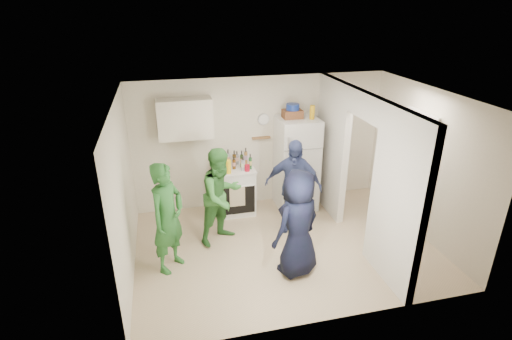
{
  "coord_description": "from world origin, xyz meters",
  "views": [
    {
      "loc": [
        -1.76,
        -5.29,
        3.77
      ],
      "look_at": [
        -0.4,
        0.4,
        1.25
      ],
      "focal_mm": 28.0,
      "sensor_mm": 36.0,
      "label": 1
    }
  ],
  "objects_px": {
    "stove": "(234,190)",
    "yellow_cup_stack_top": "(312,112)",
    "person_green_left": "(168,218)",
    "person_navy": "(298,224)",
    "wicker_basket": "(292,114)",
    "person_nook": "(397,178)",
    "fridge": "(296,164)",
    "blue_bowl": "(293,107)",
    "person_denim": "(293,186)",
    "person_green_center": "(222,196)"
  },
  "relations": [
    {
      "from": "stove",
      "to": "yellow_cup_stack_top",
      "type": "height_order",
      "value": "yellow_cup_stack_top"
    },
    {
      "from": "stove",
      "to": "person_green_left",
      "type": "xyz_separation_m",
      "value": [
        -1.24,
        -1.48,
        0.4
      ]
    },
    {
      "from": "person_navy",
      "to": "yellow_cup_stack_top",
      "type": "bearing_deg",
      "value": -141.1
    },
    {
      "from": "stove",
      "to": "wicker_basket",
      "type": "height_order",
      "value": "wicker_basket"
    },
    {
      "from": "stove",
      "to": "wicker_basket",
      "type": "relative_size",
      "value": 2.59
    },
    {
      "from": "person_nook",
      "to": "fridge",
      "type": "bearing_deg",
      "value": -105.13
    },
    {
      "from": "stove",
      "to": "yellow_cup_stack_top",
      "type": "xyz_separation_m",
      "value": [
        1.43,
        -0.13,
        1.45
      ]
    },
    {
      "from": "blue_bowl",
      "to": "yellow_cup_stack_top",
      "type": "bearing_deg",
      "value": -25.11
    },
    {
      "from": "fridge",
      "to": "person_green_left",
      "type": "distance_m",
      "value": 2.85
    },
    {
      "from": "person_navy",
      "to": "wicker_basket",
      "type": "bearing_deg",
      "value": -131.46
    },
    {
      "from": "fridge",
      "to": "wicker_basket",
      "type": "height_order",
      "value": "wicker_basket"
    },
    {
      "from": "person_denim",
      "to": "person_nook",
      "type": "xyz_separation_m",
      "value": [
        1.82,
        -0.24,
        0.06
      ]
    },
    {
      "from": "fridge",
      "to": "person_green_center",
      "type": "height_order",
      "value": "fridge"
    },
    {
      "from": "blue_bowl",
      "to": "person_green_left",
      "type": "distance_m",
      "value": 3.01
    },
    {
      "from": "person_green_left",
      "to": "person_green_center",
      "type": "xyz_separation_m",
      "value": [
        0.88,
        0.57,
        -0.03
      ]
    },
    {
      "from": "person_green_center",
      "to": "person_nook",
      "type": "distance_m",
      "value": 3.07
    },
    {
      "from": "person_denim",
      "to": "fridge",
      "type": "bearing_deg",
      "value": 94.25
    },
    {
      "from": "yellow_cup_stack_top",
      "to": "person_nook",
      "type": "height_order",
      "value": "yellow_cup_stack_top"
    },
    {
      "from": "yellow_cup_stack_top",
      "to": "person_denim",
      "type": "relative_size",
      "value": 0.15
    },
    {
      "from": "stove",
      "to": "yellow_cup_stack_top",
      "type": "bearing_deg",
      "value": -5.18
    },
    {
      "from": "blue_bowl",
      "to": "yellow_cup_stack_top",
      "type": "xyz_separation_m",
      "value": [
        0.32,
        -0.15,
        -0.08
      ]
    },
    {
      "from": "fridge",
      "to": "blue_bowl",
      "type": "distance_m",
      "value": 1.1
    },
    {
      "from": "yellow_cup_stack_top",
      "to": "person_navy",
      "type": "xyz_separation_m",
      "value": [
        -0.87,
        -1.89,
        -1.08
      ]
    },
    {
      "from": "blue_bowl",
      "to": "person_navy",
      "type": "xyz_separation_m",
      "value": [
        -0.55,
        -2.04,
        -1.16
      ]
    },
    {
      "from": "blue_bowl",
      "to": "person_denim",
      "type": "xyz_separation_m",
      "value": [
        -0.24,
        -0.87,
        -1.15
      ]
    },
    {
      "from": "stove",
      "to": "person_denim",
      "type": "xyz_separation_m",
      "value": [
        0.88,
        -0.85,
        0.38
      ]
    },
    {
      "from": "wicker_basket",
      "to": "person_denim",
      "type": "bearing_deg",
      "value": -105.17
    },
    {
      "from": "blue_bowl",
      "to": "person_denim",
      "type": "bearing_deg",
      "value": -105.17
    },
    {
      "from": "stove",
      "to": "wicker_basket",
      "type": "bearing_deg",
      "value": 1.03
    },
    {
      "from": "stove",
      "to": "yellow_cup_stack_top",
      "type": "relative_size",
      "value": 3.62
    },
    {
      "from": "fridge",
      "to": "person_navy",
      "type": "xyz_separation_m",
      "value": [
        -0.65,
        -1.99,
        -0.07
      ]
    },
    {
      "from": "wicker_basket",
      "to": "fridge",
      "type": "bearing_deg",
      "value": -26.57
    },
    {
      "from": "stove",
      "to": "blue_bowl",
      "type": "xyz_separation_m",
      "value": [
        1.11,
        0.02,
        1.53
      ]
    },
    {
      "from": "person_navy",
      "to": "person_green_center",
      "type": "bearing_deg",
      "value": -76.61
    },
    {
      "from": "person_green_center",
      "to": "blue_bowl",
      "type": "bearing_deg",
      "value": 0.8
    },
    {
      "from": "yellow_cup_stack_top",
      "to": "person_green_center",
      "type": "distance_m",
      "value": 2.24
    },
    {
      "from": "blue_bowl",
      "to": "stove",
      "type": "bearing_deg",
      "value": -178.97
    },
    {
      "from": "wicker_basket",
      "to": "person_denim",
      "type": "relative_size",
      "value": 0.21
    },
    {
      "from": "person_green_left",
      "to": "person_navy",
      "type": "relative_size",
      "value": 1.04
    },
    {
      "from": "person_green_center",
      "to": "person_nook",
      "type": "relative_size",
      "value": 0.92
    },
    {
      "from": "person_navy",
      "to": "person_nook",
      "type": "relative_size",
      "value": 0.92
    },
    {
      "from": "person_navy",
      "to": "person_green_left",
      "type": "bearing_deg",
      "value": -43.06
    },
    {
      "from": "wicker_basket",
      "to": "person_green_center",
      "type": "xyz_separation_m",
      "value": [
        -1.48,
        -0.93,
        -1.03
      ]
    },
    {
      "from": "wicker_basket",
      "to": "person_green_left",
      "type": "relative_size",
      "value": 0.21
    },
    {
      "from": "person_green_left",
      "to": "person_green_center",
      "type": "distance_m",
      "value": 1.05
    },
    {
      "from": "person_green_center",
      "to": "person_navy",
      "type": "relative_size",
      "value": 1.0
    },
    {
      "from": "blue_bowl",
      "to": "yellow_cup_stack_top",
      "type": "height_order",
      "value": "blue_bowl"
    },
    {
      "from": "yellow_cup_stack_top",
      "to": "person_denim",
      "type": "height_order",
      "value": "yellow_cup_stack_top"
    },
    {
      "from": "stove",
      "to": "person_green_left",
      "type": "height_order",
      "value": "person_green_left"
    },
    {
      "from": "person_green_left",
      "to": "person_nook",
      "type": "relative_size",
      "value": 0.96
    }
  ]
}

